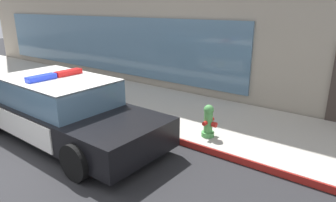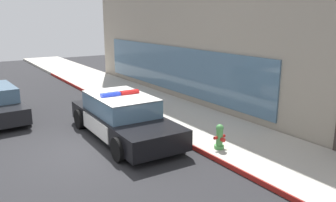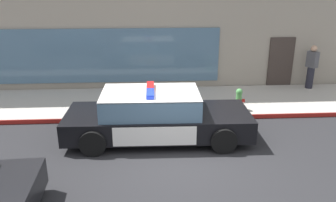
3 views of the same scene
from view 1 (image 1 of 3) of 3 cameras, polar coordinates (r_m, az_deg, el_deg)
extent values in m
plane|color=#262628|center=(6.31, -24.80, -11.47)|extent=(48.00, 48.00, 0.00)
cube|color=#B2ADA3|center=(8.69, -1.02, -1.27)|extent=(48.00, 3.10, 0.15)
cube|color=maroon|center=(7.60, -8.30, -4.34)|extent=(28.80, 0.04, 0.14)
cube|color=slate|center=(12.54, -12.99, 10.63)|extent=(12.75, 0.08, 2.10)
cube|color=black|center=(7.17, -18.97, -2.87)|extent=(5.09, 1.94, 0.60)
cube|color=silver|center=(5.90, -10.32, -4.92)|extent=(1.75, 1.84, 0.05)
cube|color=silver|center=(8.61, -25.64, 0.86)|extent=(1.45, 1.84, 0.05)
cube|color=silver|center=(7.76, -13.66, -0.85)|extent=(2.12, 0.07, 0.51)
cube|color=silver|center=(6.84, -25.96, -4.75)|extent=(2.12, 0.07, 0.51)
cube|color=yellow|center=(7.77, -13.57, -0.82)|extent=(0.22, 0.02, 0.26)
cube|color=slate|center=(7.17, -20.32, 1.77)|extent=(2.66, 1.71, 0.60)
cube|color=silver|center=(7.10, -20.57, 4.02)|extent=(2.66, 1.71, 0.04)
cube|color=red|center=(7.26, -18.42, 5.17)|extent=(0.21, 0.63, 0.11)
cube|color=blue|center=(6.92, -22.96, 4.09)|extent=(0.21, 0.63, 0.11)
cylinder|color=black|center=(6.59, -3.88, -5.24)|extent=(0.68, 0.23, 0.68)
cylinder|color=black|center=(5.49, -17.06, -10.99)|extent=(0.68, 0.23, 0.68)
cylinder|color=black|center=(9.04, -19.91, 0.15)|extent=(0.68, 0.23, 0.68)
cylinder|color=#4C994C|center=(6.71, 7.55, -6.23)|extent=(0.28, 0.28, 0.10)
cylinder|color=#4C994C|center=(6.60, 7.65, -4.04)|extent=(0.19, 0.19, 0.45)
sphere|color=#4C994C|center=(6.50, 7.75, -1.66)|extent=(0.22, 0.22, 0.22)
cylinder|color=#B21E19|center=(6.48, 7.78, -1.02)|extent=(0.06, 0.06, 0.05)
cylinder|color=#B21E19|center=(6.48, 7.02, -4.25)|extent=(0.09, 0.10, 0.09)
cylinder|color=#B21E19|center=(6.71, 8.27, -3.49)|extent=(0.09, 0.10, 0.09)
cylinder|color=#B21E19|center=(6.54, 8.79, -4.47)|extent=(0.10, 0.12, 0.12)
camera|label=2|loc=(4.18, 140.61, -0.60)|focal=36.45mm
camera|label=3|loc=(7.89, -96.29, 8.18)|focal=36.31mm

